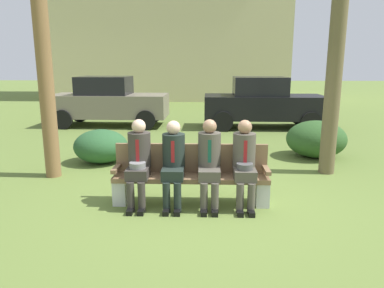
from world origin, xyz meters
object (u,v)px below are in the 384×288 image
Objects in this scene: seated_man_centerright at (210,159)px; parked_car_far at (263,103)px; shrub_far_lawn at (101,146)px; building_backdrop at (173,16)px; shrub_near_bench at (316,139)px; seated_man_rightmost at (245,160)px; seated_man_leftmost at (139,159)px; parked_car_near at (109,101)px; park_bench at (191,175)px; shrub_mid_lawn at (192,161)px; seated_man_centerleft at (173,159)px.

seated_man_centerright is 7.11m from parked_car_far.
shrub_far_lawn is 0.30× the size of parked_car_far.
shrub_near_bench is at bearing -73.40° from building_backdrop.
building_backdrop reaches higher than parked_car_far.
parked_car_far is at bearing 79.09° from seated_man_rightmost.
seated_man_centerright is 0.09× the size of building_backdrop.
seated_man_rightmost is 0.97× the size of shrub_near_bench.
seated_man_rightmost is at bearing -0.01° from seated_man_leftmost.
building_backdrop reaches higher than parked_car_near.
shrub_mid_lawn is (-0.04, 1.38, -0.15)m from park_bench.
parked_car_near is (-2.82, 7.09, 0.12)m from seated_man_centerleft.
park_bench is 2.03× the size of shrub_far_lawn.
parked_car_far is at bearing 67.10° from seated_man_leftmost.
seated_man_rightmost is at bearing -0.22° from seated_man_centerleft.
shrub_near_bench is (2.48, 3.00, -0.31)m from seated_man_centerright.
seated_man_leftmost is 0.09× the size of building_backdrop.
shrub_mid_lawn is 0.23× the size of parked_car_near.
parked_car_far is (2.38, 6.87, 0.12)m from seated_man_centerleft.
seated_man_centerright reaches higher than shrub_near_bench.
parked_car_far is at bearing 47.28° from shrub_far_lawn.
parked_car_near reaches higher than park_bench.
building_backdrop is (-3.94, 11.51, 4.10)m from parked_car_far.
building_backdrop is at bearing 89.22° from shrub_far_lawn.
shrub_near_bench is at bearing -80.58° from parked_car_far.
seated_man_centerright is at bearing -78.14° from shrub_mid_lawn.
parked_car_far is at bearing 72.51° from park_bench.
seated_man_rightmost is at bearing -100.91° from parked_car_far.
seated_man_centerleft is at bearing -68.32° from parked_car_near.
parked_car_near reaches higher than shrub_near_bench.
park_bench is at bearing -84.31° from building_backdrop.
building_backdrop reaches higher than seated_man_rightmost.
parked_car_far is (2.16, 5.36, 0.55)m from shrub_mid_lawn.
seated_man_leftmost is at bearing -170.18° from park_bench.
shrub_far_lawn is at bearing 140.18° from seated_man_rightmost.
seated_man_centerleft is 1.39× the size of shrub_mid_lawn.
building_backdrop reaches higher than park_bench.
shrub_near_bench is at bearing 7.65° from shrub_far_lawn.
shrub_far_lawn is (-2.00, 0.85, 0.07)m from shrub_mid_lawn.
seated_man_leftmost is 1.06m from seated_man_centerright.
seated_man_leftmost is at bearing -179.57° from seated_man_centerleft.
seated_man_leftmost is 1.01× the size of seated_man_centerleft.
building_backdrop reaches higher than seated_man_centerleft.
seated_man_centerright is at bearing 0.33° from seated_man_leftmost.
park_bench is 0.84m from seated_man_leftmost.
shrub_near_bench is (2.76, 2.87, -0.02)m from park_bench.
shrub_mid_lawn is 6.38m from parked_car_near.
shrub_near_bench is 3.18m from shrub_mid_lawn.
seated_man_centerright is 7.84m from parked_car_near.
seated_man_centerright is at bearing -129.61° from shrub_near_bench.
shrub_mid_lawn is (0.74, 1.51, -0.44)m from seated_man_leftmost.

